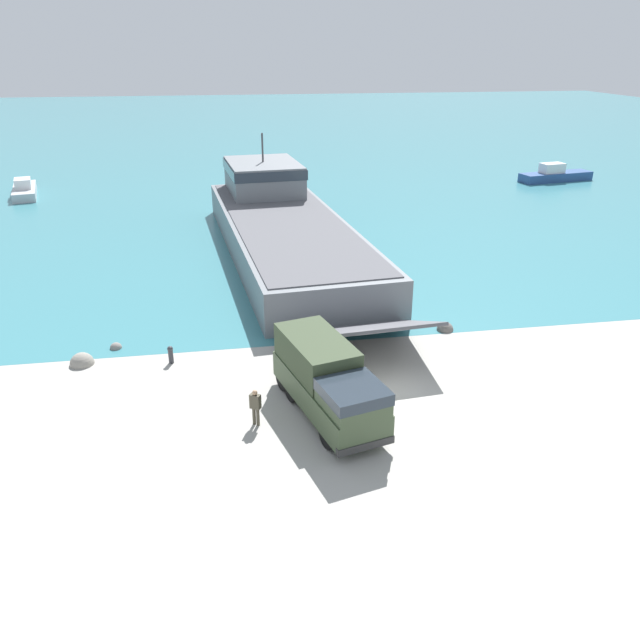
% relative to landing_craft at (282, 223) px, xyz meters
% --- Properties ---
extents(ground_plane, '(240.00, 240.00, 0.00)m').
position_rel_landing_craft_xyz_m(ground_plane, '(2.23, -22.69, -1.89)').
color(ground_plane, '#A8A59E').
extents(water_surface, '(240.00, 180.00, 0.01)m').
position_rel_landing_craft_xyz_m(water_surface, '(2.23, 72.62, -1.89)').
color(water_surface, teal).
rests_on(water_surface, ground_plane).
extents(landing_craft, '(10.90, 34.98, 7.65)m').
position_rel_landing_craft_xyz_m(landing_craft, '(0.00, 0.00, 0.00)').
color(landing_craft, slate).
rests_on(landing_craft, ground_plane).
extents(military_truck, '(4.08, 7.45, 3.06)m').
position_rel_landing_craft_xyz_m(military_truck, '(-0.72, -24.26, -0.30)').
color(military_truck, '#3D4C33').
rests_on(military_truck, ground_plane).
extents(soldier_on_ramp, '(0.50, 0.44, 1.65)m').
position_rel_landing_craft_xyz_m(soldier_on_ramp, '(-3.81, -24.64, -0.94)').
color(soldier_on_ramp, '#4C4738').
rests_on(soldier_on_ramp, ground_plane).
extents(moored_boat_a, '(9.01, 3.66, 2.06)m').
position_rel_landing_craft_xyz_m(moored_boat_a, '(33.93, 20.44, -1.20)').
color(moored_boat_a, navy).
rests_on(moored_boat_a, ground_plane).
extents(moored_boat_b, '(3.77, 7.87, 1.88)m').
position_rel_landing_craft_xyz_m(moored_boat_b, '(-24.61, 22.29, -1.26)').
color(moored_boat_b, '#B7BABF').
rests_on(moored_boat_b, ground_plane).
extents(mooring_bollard, '(0.28, 0.28, 0.91)m').
position_rel_landing_craft_xyz_m(mooring_bollard, '(-7.58, -18.43, -1.39)').
color(mooring_bollard, '#333338').
rests_on(mooring_bollard, ground_plane).
extents(shoreline_rock_a, '(1.19, 1.19, 1.19)m').
position_rel_landing_craft_xyz_m(shoreline_rock_a, '(-11.95, -17.85, -1.89)').
color(shoreline_rock_a, gray).
rests_on(shoreline_rock_a, ground_plane).
extents(shoreline_rock_b, '(0.62, 0.62, 0.62)m').
position_rel_landing_craft_xyz_m(shoreline_rock_b, '(-10.53, -16.29, -1.89)').
color(shoreline_rock_b, gray).
rests_on(shoreline_rock_b, ground_plane).
extents(shoreline_rock_c, '(0.93, 0.93, 0.93)m').
position_rel_landing_craft_xyz_m(shoreline_rock_c, '(7.20, -16.93, -1.89)').
color(shoreline_rock_c, '#66605B').
rests_on(shoreline_rock_c, ground_plane).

